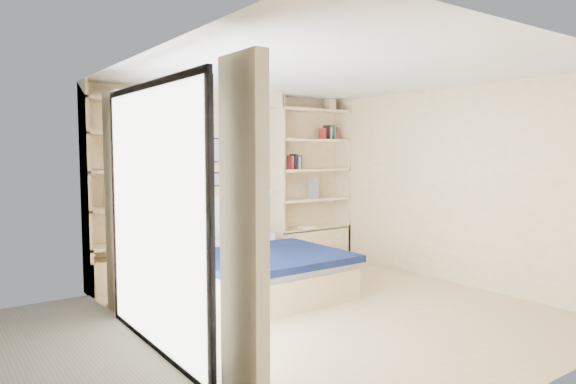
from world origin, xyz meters
TOP-DOWN VIEW (x-y plane):
  - ground at (0.00, 0.00)m, footprint 4.50×4.50m
  - room_shell at (-0.39, 1.52)m, footprint 4.50×4.50m
  - bed at (-0.33, 1.12)m, footprint 1.73×2.19m
  - photo_gallery at (-0.45, 2.22)m, footprint 1.48×0.02m
  - reading_lamps at (-0.30, 2.00)m, footprint 1.92×0.12m
  - shelf_decor at (1.10, 2.07)m, footprint 3.50×0.23m

SIDE VIEW (x-z plane):
  - ground at x=0.00m, z-range 0.00..0.00m
  - bed at x=-0.33m, z-range -0.26..0.81m
  - room_shell at x=-0.39m, z-range -1.17..3.33m
  - reading_lamps at x=-0.30m, z-range 1.03..1.17m
  - photo_gallery at x=-0.45m, z-range 1.19..2.01m
  - shelf_decor at x=1.10m, z-range 0.67..2.70m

